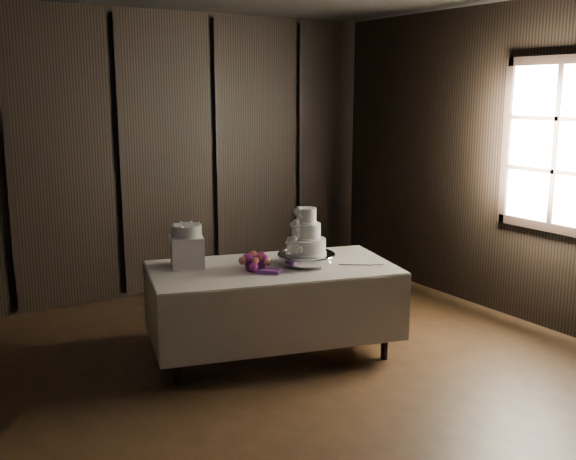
{
  "coord_description": "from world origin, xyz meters",
  "views": [
    {
      "loc": [
        -2.22,
        -3.33,
        2.16
      ],
      "look_at": [
        0.65,
        1.28,
        1.05
      ],
      "focal_mm": 42.0,
      "sensor_mm": 36.0,
      "label": 1
    }
  ],
  "objects": [
    {
      "name": "window",
      "position": [
        2.97,
        0.5,
        1.7
      ],
      "size": [
        0.06,
        1.16,
        1.56
      ],
      "primitive_type": "cube",
      "color": "black",
      "rests_on": "room"
    },
    {
      "name": "cake_stand",
      "position": [
        0.78,
        1.19,
        0.81
      ],
      "size": [
        0.64,
        0.64,
        0.09
      ],
      "primitive_type": "cylinder",
      "rotation": [
        0.0,
        0.0,
        -0.43
      ],
      "color": "silver",
      "rests_on": "display_table"
    },
    {
      "name": "bouquet",
      "position": [
        0.32,
        1.24,
        0.83
      ],
      "size": [
        0.5,
        0.5,
        0.2
      ],
      "primitive_type": null,
      "rotation": [
        0.0,
        0.0,
        -0.78
      ],
      "color": "#BA3D3D",
      "rests_on": "display_table"
    },
    {
      "name": "box_pedestal",
      "position": [
        -0.09,
        1.65,
        0.89
      ],
      "size": [
        0.33,
        0.33,
        0.25
      ],
      "primitive_type": "cube",
      "rotation": [
        0.0,
        0.0,
        -0.33
      ],
      "color": "white",
      "rests_on": "display_table"
    },
    {
      "name": "display_table",
      "position": [
        0.5,
        1.28,
        0.42
      ],
      "size": [
        2.19,
        1.51,
        0.76
      ],
      "rotation": [
        0.0,
        0.0,
        -0.26
      ],
      "color": "beige",
      "rests_on": "ground"
    },
    {
      "name": "cake_knife",
      "position": [
        1.09,
        0.93,
        0.77
      ],
      "size": [
        0.31,
        0.24,
        0.01
      ],
      "primitive_type": "cube",
      "rotation": [
        0.0,
        0.0,
        -0.64
      ],
      "color": "silver",
      "rests_on": "display_table"
    },
    {
      "name": "small_cake",
      "position": [
        -0.09,
        1.65,
        1.06
      ],
      "size": [
        0.32,
        0.32,
        0.1
      ],
      "primitive_type": "cylinder",
      "rotation": [
        0.0,
        0.0,
        -0.42
      ],
      "color": "white",
      "rests_on": "box_pedestal"
    },
    {
      "name": "wedding_cake",
      "position": [
        0.75,
        1.17,
        1.0
      ],
      "size": [
        0.37,
        0.32,
        0.39
      ],
      "rotation": [
        0.0,
        0.0,
        0.29
      ],
      "color": "white",
      "rests_on": "cake_stand"
    },
    {
      "name": "room",
      "position": [
        0.0,
        0.0,
        1.5
      ],
      "size": [
        6.08,
        7.08,
        3.08
      ],
      "color": "black",
      "rests_on": "ground"
    }
  ]
}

